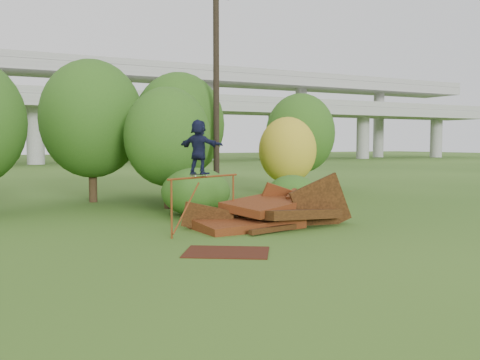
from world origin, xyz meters
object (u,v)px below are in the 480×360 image
scrap_pile (268,214)px  flat_plate (227,252)px  skater (199,147)px  utility_pole (216,90)px

scrap_pile → flat_plate: bearing=-134.6°
skater → utility_pole: utility_pole is taller
scrap_pile → flat_plate: 4.43m
scrap_pile → utility_pole: (1.61, 7.46, 4.80)m
scrap_pile → skater: skater is taller
skater → utility_pole: size_ratio=0.16×
skater → flat_plate: size_ratio=0.79×
skater → utility_pole: 9.00m
scrap_pile → skater: size_ratio=3.45×
utility_pole → skater: bearing=-118.8°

